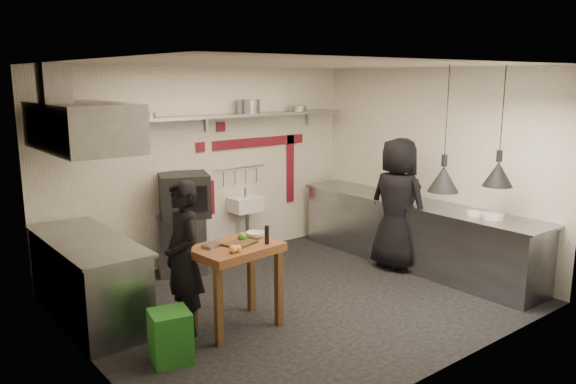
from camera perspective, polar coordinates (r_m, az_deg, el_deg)
floor at (r=6.94m, az=1.05°, el=-10.94°), size 5.00×5.00×0.00m
ceiling at (r=6.42m, az=1.14°, el=12.84°), size 5.00×5.00×0.00m
wall_back at (r=8.24m, az=-8.29°, el=2.66°), size 5.00×0.04×2.80m
wall_front at (r=5.14m, az=16.24°, el=-3.05°), size 5.00×0.04×2.80m
wall_left at (r=5.34m, az=-20.06°, el=-2.77°), size 0.04×4.20×2.80m
wall_right at (r=8.34m, az=14.44°, el=2.52°), size 0.04×4.20×2.80m
red_band_horiz at (r=8.70m, az=-2.86°, el=5.10°), size 1.70×0.02×0.14m
red_band_vert at (r=9.12m, az=0.23°, el=2.37°), size 0.14×0.02×1.10m
red_tile_a at (r=8.28m, az=-6.83°, el=6.58°), size 0.14×0.02×0.14m
red_tile_b at (r=8.13m, az=-8.88°, el=4.52°), size 0.14×0.02×0.14m
back_shelf at (r=8.01m, az=-7.78°, el=7.61°), size 4.60×0.34×0.04m
shelf_bracket_left at (r=7.37m, az=-21.21°, el=5.83°), size 0.04×0.06×0.24m
shelf_bracket_mid at (r=8.14m, az=-8.31°, el=6.95°), size 0.04×0.06×0.24m
shelf_bracket_right at (r=9.25m, az=1.98°, el=7.60°), size 0.04×0.06×0.24m
pan_far_left at (r=7.35m, az=-17.92°, el=7.33°), size 0.30×0.30×0.09m
pan_mid_left at (r=7.56m, az=-14.09°, el=7.56°), size 0.28×0.28×0.07m
stock_pot at (r=8.34m, az=-4.03°, el=8.66°), size 0.39×0.39×0.20m
pan_right at (r=8.91m, az=0.99°, el=8.49°), size 0.29×0.29×0.08m
oven_stand at (r=7.93m, az=-10.80°, el=-5.19°), size 0.80×0.77×0.80m
combi_oven at (r=7.76m, az=-10.51°, el=-0.28°), size 0.83×0.80×0.58m
oven_door at (r=7.51m, az=-9.50°, el=-0.64°), size 0.51×0.23×0.46m
oven_glass at (r=7.47m, az=-9.55°, el=-0.71°), size 0.34×0.14×0.34m
hand_sink at (r=8.49m, az=-4.35°, el=-1.24°), size 0.46×0.34×0.22m
sink_tap at (r=8.46m, az=-4.37°, el=-0.05°), size 0.03×0.03×0.14m
sink_drain at (r=8.57m, az=-4.16°, el=-4.16°), size 0.06×0.06×0.66m
utensil_rail at (r=8.51m, az=-4.94°, el=2.47°), size 0.90×0.02×0.02m
counter_right at (r=8.26m, az=12.64°, el=-4.22°), size 0.70×3.80×0.90m
counter_right_top at (r=8.15m, az=12.79°, el=-1.07°), size 0.76×3.90×0.03m
plate_stack at (r=7.43m, az=20.13°, el=-2.34°), size 0.33×0.33×0.07m
small_bowl_right at (r=7.54m, az=18.46°, el=-2.09°), size 0.24×0.24×0.05m
counter_left at (r=6.67m, az=-19.58°, el=-8.46°), size 0.70×1.90×0.90m
counter_left_top at (r=6.53m, az=-19.85°, el=-4.61°), size 0.76×2.00×0.03m
extractor_hood at (r=6.33m, az=-20.19°, el=6.27°), size 0.78×1.60×0.50m
hood_duct at (r=6.24m, az=-22.65°, el=9.71°), size 0.28×0.28×0.50m
green_bin at (r=5.60m, az=-11.85°, el=-14.15°), size 0.43×0.43×0.50m
prep_table at (r=6.12m, az=-5.31°, el=-9.51°), size 0.98×0.73×0.92m
cutting_board at (r=5.99m, az=-4.87°, el=-5.22°), size 0.38×0.31×0.02m
pepper_mill at (r=5.96m, az=-2.15°, el=-4.38°), size 0.06×0.06×0.20m
lemon_a at (r=5.71m, az=-5.61°, el=-5.79°), size 0.11×0.11×0.08m
lemon_b at (r=5.73m, az=-5.12°, el=-5.72°), size 0.09×0.09×0.07m
veg_ball at (r=6.10m, az=-4.68°, el=-4.54°), size 0.11×0.11×0.09m
steel_tray at (r=5.93m, az=-7.69°, el=-5.41°), size 0.23×0.18×0.03m
bowl at (r=6.23m, az=-3.34°, el=-4.36°), size 0.24×0.24×0.06m
heat_lamp_near at (r=6.87m, az=15.77°, el=6.12°), size 0.39×0.39×1.49m
heat_lamp_far at (r=7.18m, az=20.88°, el=6.19°), size 0.47×0.47×1.44m
chef_left at (r=5.95m, az=-10.61°, el=-6.65°), size 0.45×0.63×1.64m
chef_right at (r=7.96m, az=11.06°, el=-1.21°), size 0.69×0.97×1.85m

